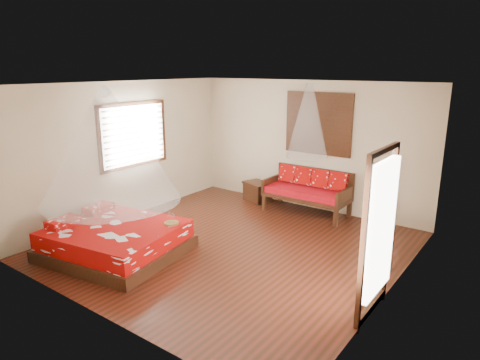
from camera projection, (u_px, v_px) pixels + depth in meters
name	position (u px, v px, depth m)	size (l,w,h in m)	color
room	(232.00, 169.00, 7.23)	(5.54, 5.54, 2.84)	black
bed	(115.00, 240.00, 7.19)	(2.33, 2.17, 0.64)	black
daybed	(308.00, 189.00, 9.17)	(1.81, 0.80, 0.95)	black
storage_chest	(258.00, 191.00, 10.08)	(0.75, 0.64, 0.44)	black
shutter_panel	(318.00, 124.00, 9.08)	(1.52, 0.06, 1.32)	black
window_left	(134.00, 135.00, 8.85)	(0.10, 1.74, 1.34)	black
glazed_door	(377.00, 234.00, 5.30)	(0.08, 1.02, 2.16)	black
wine_tray	(171.00, 221.00, 7.21)	(0.25, 0.25, 0.20)	brown
mosquito_net_main	(109.00, 146.00, 6.77)	(2.22, 2.22, 1.80)	white
mosquito_net_daybed	(308.00, 121.00, 8.69)	(0.85, 0.85, 1.50)	white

